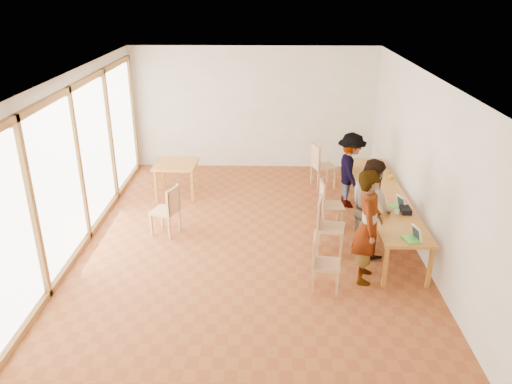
# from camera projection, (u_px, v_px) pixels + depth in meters

# --- Properties ---
(ground) EXTENTS (8.00, 8.00, 0.00)m
(ground) POSITION_uv_depth(u_px,v_px,m) (248.00, 240.00, 9.17)
(ground) COLOR brown
(ground) RESTS_ON ground
(wall_back) EXTENTS (6.00, 0.10, 3.00)m
(wall_back) POSITION_uv_depth(u_px,v_px,m) (254.00, 109.00, 12.27)
(wall_back) COLOR white
(wall_back) RESTS_ON ground
(wall_front) EXTENTS (6.00, 0.10, 3.00)m
(wall_front) POSITION_uv_depth(u_px,v_px,m) (232.00, 300.00, 4.91)
(wall_front) COLOR white
(wall_front) RESTS_ON ground
(wall_right) EXTENTS (0.10, 8.00, 3.00)m
(wall_right) POSITION_uv_depth(u_px,v_px,m) (423.00, 164.00, 8.53)
(wall_right) COLOR white
(wall_right) RESTS_ON ground
(window_wall) EXTENTS (0.10, 8.00, 3.00)m
(window_wall) POSITION_uv_depth(u_px,v_px,m) (77.00, 162.00, 8.65)
(window_wall) COLOR white
(window_wall) RESTS_ON ground
(ceiling) EXTENTS (6.00, 8.00, 0.04)m
(ceiling) POSITION_uv_depth(u_px,v_px,m) (247.00, 74.00, 8.00)
(ceiling) COLOR white
(ceiling) RESTS_ON wall_back
(communal_table) EXTENTS (0.80, 4.00, 0.75)m
(communal_table) POSITION_uv_depth(u_px,v_px,m) (383.00, 196.00, 9.27)
(communal_table) COLOR #C9832C
(communal_table) RESTS_ON ground
(side_table) EXTENTS (0.90, 0.90, 0.75)m
(side_table) POSITION_uv_depth(u_px,v_px,m) (176.00, 166.00, 10.86)
(side_table) COLOR #C9832C
(side_table) RESTS_ON ground
(chair_near) EXTENTS (0.48, 0.48, 0.48)m
(chair_near) POSITION_uv_depth(u_px,v_px,m) (320.00, 257.00, 7.52)
(chair_near) COLOR tan
(chair_near) RESTS_ON ground
(chair_mid) EXTENTS (0.55, 0.55, 0.53)m
(chair_mid) POSITION_uv_depth(u_px,v_px,m) (325.00, 220.00, 8.55)
(chair_mid) COLOR tan
(chair_mid) RESTS_ON ground
(chair_far) EXTENTS (0.46, 0.46, 0.49)m
(chair_far) POSITION_uv_depth(u_px,v_px,m) (327.00, 200.00, 9.44)
(chair_far) COLOR tan
(chair_far) RESTS_ON ground
(chair_empty) EXTENTS (0.59, 0.59, 0.54)m
(chair_empty) POSITION_uv_depth(u_px,v_px,m) (320.00, 161.00, 11.32)
(chair_empty) COLOR tan
(chair_empty) RESTS_ON ground
(chair_spare) EXTENTS (0.57, 0.57, 0.51)m
(chair_spare) POSITION_uv_depth(u_px,v_px,m) (169.00, 206.00, 9.17)
(chair_spare) COLOR tan
(chair_spare) RESTS_ON ground
(person_near) EXTENTS (0.55, 0.74, 1.85)m
(person_near) POSITION_uv_depth(u_px,v_px,m) (368.00, 226.00, 7.64)
(person_near) COLOR gray
(person_near) RESTS_ON ground
(person_mid) EXTENTS (0.84, 0.97, 1.70)m
(person_mid) POSITION_uv_depth(u_px,v_px,m) (371.00, 206.00, 8.49)
(person_mid) COLOR gray
(person_mid) RESTS_ON ground
(person_far) EXTENTS (0.65, 1.06, 1.58)m
(person_far) POSITION_uv_depth(u_px,v_px,m) (350.00, 170.00, 10.29)
(person_far) COLOR gray
(person_far) RESTS_ON ground
(laptop_near) EXTENTS (0.29, 0.31, 0.22)m
(laptop_near) POSITION_uv_depth(u_px,v_px,m) (413.00, 236.00, 7.59)
(laptop_near) COLOR #57D742
(laptop_near) RESTS_ON communal_table
(laptop_mid) EXTENTS (0.29, 0.31, 0.21)m
(laptop_mid) POSITION_uv_depth(u_px,v_px,m) (399.00, 204.00, 8.67)
(laptop_mid) COLOR #57D742
(laptop_mid) RESTS_ON communal_table
(laptop_far) EXTENTS (0.27, 0.29, 0.21)m
(laptop_far) POSITION_uv_depth(u_px,v_px,m) (372.00, 172.00, 10.14)
(laptop_far) COLOR #57D742
(laptop_far) RESTS_ON communal_table
(yellow_mug) EXTENTS (0.16, 0.16, 0.10)m
(yellow_mug) POSITION_uv_depth(u_px,v_px,m) (391.00, 176.00, 9.97)
(yellow_mug) COLOR gold
(yellow_mug) RESTS_ON communal_table
(green_bottle) EXTENTS (0.07, 0.07, 0.28)m
(green_bottle) POSITION_uv_depth(u_px,v_px,m) (368.00, 178.00, 9.61)
(green_bottle) COLOR #16761A
(green_bottle) RESTS_ON communal_table
(clear_glass) EXTENTS (0.07, 0.07, 0.09)m
(clear_glass) POSITION_uv_depth(u_px,v_px,m) (373.00, 169.00, 10.33)
(clear_glass) COLOR silver
(clear_glass) RESTS_ON communal_table
(condiment_cup) EXTENTS (0.08, 0.08, 0.06)m
(condiment_cup) POSITION_uv_depth(u_px,v_px,m) (397.00, 212.00, 8.47)
(condiment_cup) COLOR white
(condiment_cup) RESTS_ON communal_table
(pink_phone) EXTENTS (0.05, 0.10, 0.01)m
(pink_phone) POSITION_uv_depth(u_px,v_px,m) (387.00, 197.00, 9.10)
(pink_phone) COLOR #D04791
(pink_phone) RESTS_ON communal_table
(black_pouch) EXTENTS (0.16, 0.26, 0.09)m
(black_pouch) POSITION_uv_depth(u_px,v_px,m) (405.00, 210.00, 8.49)
(black_pouch) COLOR black
(black_pouch) RESTS_ON communal_table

